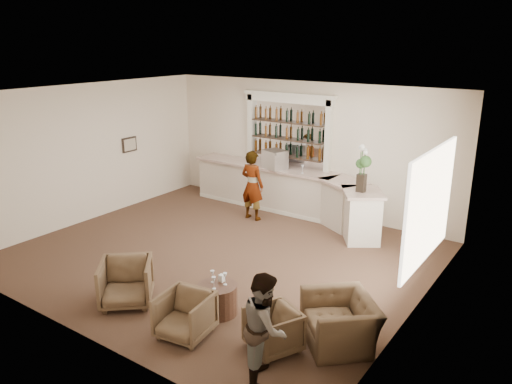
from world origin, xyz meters
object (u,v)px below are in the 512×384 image
armchair_center (185,315)px  armchair_far (340,322)px  armchair_right (273,330)px  flower_vase (362,165)px  armchair_left (126,282)px  sommelier (252,185)px  espresso_machine (275,159)px  guest (265,327)px  cocktail_table (218,299)px  bar_counter (289,192)px

armchair_center → armchair_far: size_ratio=0.69×
armchair_right → armchair_far: armchair_far is taller
flower_vase → armchair_left: bearing=-113.4°
sommelier → armchair_far: bearing=140.9°
sommelier → espresso_machine: (0.14, 0.79, 0.51)m
espresso_machine → guest: bearing=-40.5°
armchair_center → espresso_machine: size_ratio=1.40×
sommelier → flower_vase: size_ratio=1.68×
armchair_far → espresso_machine: bearing=178.2°
guest → armchair_center: (-1.51, 0.10, -0.41)m
cocktail_table → armchair_center: armchair_center is taller
espresso_machine → flower_vase: bearing=4.5°
armchair_left → flower_vase: bearing=25.4°
bar_counter → sommelier: size_ratio=3.31×
sommelier → armchair_center: (2.13, -4.75, -0.52)m
cocktail_table → armchair_center: bearing=-88.8°
armchair_right → armchair_left: bearing=-147.4°
flower_vase → armchair_right: bearing=-81.6°
armchair_far → espresso_machine: 6.01m
bar_counter → cocktail_table: (1.56, -4.82, -0.32)m
armchair_center → armchair_right: armchair_center is taller
cocktail_table → sommelier: bearing=118.0°
guest → espresso_machine: bearing=-0.1°
armchair_far → armchair_center: bearing=-103.8°
bar_counter → guest: size_ratio=3.82×
armchair_center → sommelier: bearing=105.9°
flower_vase → cocktail_table: bearing=-98.6°
armchair_left → armchair_far: armchair_left is taller
armchair_right → flower_vase: size_ratio=0.68×
flower_vase → armchair_center: bearing=-97.0°
bar_counter → cocktail_table: size_ratio=8.81×
cocktail_table → armchair_far: armchair_far is taller
cocktail_table → espresso_machine: 5.27m
bar_counter → armchair_center: size_ratio=7.56×
armchair_far → flower_vase: flower_vase is taller
espresso_machine → armchair_left: bearing=-66.7°
bar_counter → guest: (3.09, -5.71, 0.18)m
sommelier → armchair_right: 5.51m
bar_counter → armchair_center: 5.83m
armchair_left → flower_vase: size_ratio=0.83×
armchair_left → cocktail_table: bearing=-17.3°
armchair_right → espresso_machine: 6.13m
armchair_left → armchair_far: 3.59m
sommelier → armchair_right: (3.40, -4.30, -0.55)m
cocktail_table → armchair_left: size_ratio=0.76×
bar_counter → armchair_center: (1.58, -5.61, -0.23)m
sommelier → flower_vase: flower_vase is taller
bar_counter → espresso_machine: size_ratio=10.62×
bar_counter → armchair_right: 5.89m
armchair_left → armchair_center: 1.47m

